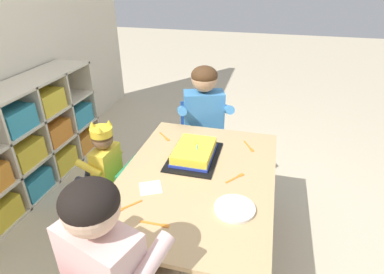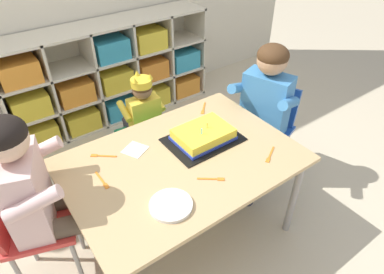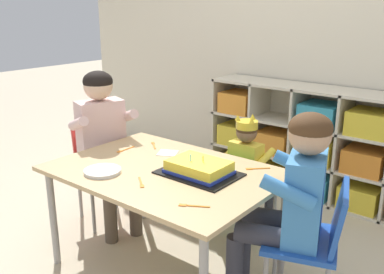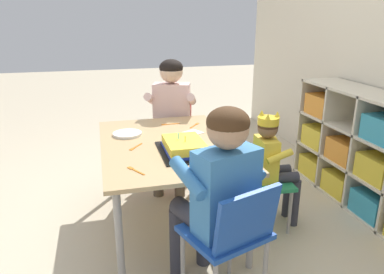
% 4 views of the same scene
% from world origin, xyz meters
% --- Properties ---
extents(ground, '(16.00, 16.00, 0.00)m').
position_xyz_m(ground, '(0.00, 0.00, 0.00)').
color(ground, beige).
extents(classroom_back_wall, '(5.02, 0.10, 2.65)m').
position_xyz_m(classroom_back_wall, '(0.00, 1.74, 1.33)').
color(classroom_back_wall, beige).
rests_on(classroom_back_wall, ground).
extents(storage_cubby_shelf, '(1.83, 0.36, 0.87)m').
position_xyz_m(storage_cubby_shelf, '(0.25, 1.50, 0.38)').
color(storage_cubby_shelf, beige).
rests_on(storage_cubby_shelf, ground).
extents(activity_table, '(1.21, 0.85, 0.62)m').
position_xyz_m(activity_table, '(0.00, 0.00, 0.56)').
color(activity_table, tan).
rests_on(activity_table, ground).
extents(classroom_chair_blue, '(0.40, 0.38, 0.57)m').
position_xyz_m(classroom_chair_blue, '(0.12, 0.58, 0.35)').
color(classroom_chair_blue, '#238451').
rests_on(classroom_chair_blue, ground).
extents(child_with_crown, '(0.31, 0.31, 0.81)m').
position_xyz_m(child_with_crown, '(0.12, 0.68, 0.50)').
color(child_with_crown, yellow).
rests_on(child_with_crown, ground).
extents(classroom_chair_adult_side, '(0.43, 0.42, 0.69)m').
position_xyz_m(classroom_chair_adult_side, '(-0.78, 0.19, 0.44)').
color(classroom_chair_adult_side, red).
rests_on(classroom_chair_adult_side, ground).
extents(adult_helper_seated, '(0.48, 0.46, 1.07)m').
position_xyz_m(adult_helper_seated, '(-0.67, 0.16, 0.66)').
color(adult_helper_seated, beige).
rests_on(adult_helper_seated, ground).
extents(classroom_chair_guest_side, '(0.45, 0.46, 0.69)m').
position_xyz_m(classroom_chair_guest_side, '(0.81, 0.15, 0.43)').
color(classroom_chair_guest_side, '#1E4CA8').
rests_on(classroom_chair_guest_side, ground).
extents(guest_at_table_side, '(0.48, 0.46, 1.03)m').
position_xyz_m(guest_at_table_side, '(0.70, 0.11, 0.63)').
color(guest_at_table_side, '#3D7FBC').
rests_on(guest_at_table_side, ground).
extents(birthday_cake_on_tray, '(0.41, 0.29, 0.11)m').
position_xyz_m(birthday_cake_on_tray, '(0.19, 0.06, 0.65)').
color(birthday_cake_on_tray, black).
rests_on(birthday_cake_on_tray, activity_table).
extents(paper_plate_stack, '(0.20, 0.20, 0.02)m').
position_xyz_m(paper_plate_stack, '(-0.23, -0.24, 0.63)').
color(paper_plate_stack, white).
rests_on(paper_plate_stack, activity_table).
extents(paper_napkin_square, '(0.15, 0.15, 0.00)m').
position_xyz_m(paper_napkin_square, '(-0.17, 0.21, 0.62)').
color(paper_napkin_square, white).
rests_on(paper_napkin_square, activity_table).
extents(fork_near_child_seat, '(0.12, 0.10, 0.00)m').
position_xyz_m(fork_near_child_seat, '(-0.34, 0.27, 0.62)').
color(fork_near_child_seat, orange).
rests_on(fork_near_child_seat, activity_table).
extents(fork_by_napkin, '(0.11, 0.11, 0.00)m').
position_xyz_m(fork_by_napkin, '(0.39, 0.32, 0.62)').
color(fork_by_napkin, orange).
rests_on(fork_by_napkin, activity_table).
extents(fork_beside_plate_stack, '(0.13, 0.08, 0.00)m').
position_xyz_m(fork_beside_plate_stack, '(0.39, -0.25, 0.62)').
color(fork_beside_plate_stack, orange).
rests_on(fork_beside_plate_stack, activity_table).
extents(fork_near_cake_tray, '(0.12, 0.09, 0.00)m').
position_xyz_m(fork_near_cake_tray, '(0.04, -0.21, 0.62)').
color(fork_near_cake_tray, orange).
rests_on(fork_near_cake_tray, activity_table).
extents(fork_scattered_mid_table, '(0.02, 0.14, 0.00)m').
position_xyz_m(fork_scattered_mid_table, '(-0.41, 0.09, 0.62)').
color(fork_scattered_mid_table, orange).
rests_on(fork_scattered_mid_table, activity_table).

